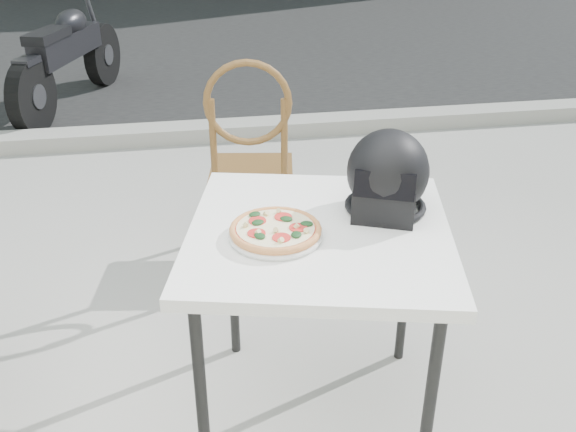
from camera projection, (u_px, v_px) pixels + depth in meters
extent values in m
plane|color=#9D9B95|center=(165.00, 408.00, 2.57)|extent=(80.00, 80.00, 0.00)
cube|color=black|center=(164.00, 35.00, 8.67)|extent=(30.00, 8.00, 0.00)
cube|color=gray|center=(164.00, 134.00, 5.15)|extent=(30.00, 0.25, 0.12)
cube|color=white|center=(319.00, 234.00, 2.17)|extent=(1.06, 1.06, 0.04)
cylinder|color=black|center=(201.00, 399.00, 2.06)|extent=(0.05, 0.05, 0.79)
cylinder|color=black|center=(429.00, 410.00, 2.02)|extent=(0.05, 0.05, 0.79)
cylinder|color=black|center=(233.00, 276.00, 2.70)|extent=(0.05, 0.05, 0.79)
cylinder|color=black|center=(406.00, 282.00, 2.66)|extent=(0.05, 0.05, 0.79)
cylinder|color=silver|center=(276.00, 236.00, 2.10)|extent=(0.38, 0.38, 0.01)
torus|color=silver|center=(276.00, 234.00, 2.10)|extent=(0.39, 0.39, 0.02)
cylinder|color=#DB8E50|center=(276.00, 231.00, 2.09)|extent=(0.39, 0.39, 0.01)
torus|color=#DB8E50|center=(275.00, 229.00, 2.09)|extent=(0.40, 0.40, 0.02)
cylinder|color=red|center=(275.00, 229.00, 2.09)|extent=(0.35, 0.35, 0.00)
cylinder|color=#F8EDBE|center=(275.00, 228.00, 2.08)|extent=(0.34, 0.34, 0.00)
cylinder|color=red|center=(298.00, 228.00, 2.08)|extent=(0.08, 0.08, 0.00)
cylinder|color=red|center=(283.00, 217.00, 2.14)|extent=(0.08, 0.08, 0.00)
cylinder|color=red|center=(257.00, 221.00, 2.12)|extent=(0.08, 0.08, 0.00)
cylinder|color=red|center=(257.00, 233.00, 2.05)|extent=(0.08, 0.08, 0.00)
cylinder|color=red|center=(281.00, 238.00, 2.02)|extent=(0.08, 0.08, 0.00)
ellipsoid|color=#143718|center=(286.00, 219.00, 2.13)|extent=(0.05, 0.05, 0.01)
ellipsoid|color=#143718|center=(258.00, 222.00, 2.10)|extent=(0.05, 0.05, 0.01)
ellipsoid|color=#143718|center=(296.00, 235.00, 2.03)|extent=(0.05, 0.05, 0.01)
ellipsoid|color=#143718|center=(260.00, 236.00, 2.03)|extent=(0.05, 0.05, 0.01)
ellipsoid|color=#143718|center=(307.00, 224.00, 2.10)|extent=(0.05, 0.04, 0.01)
ellipsoid|color=#143718|center=(255.00, 214.00, 2.16)|extent=(0.05, 0.05, 0.01)
cylinder|color=#D8C684|center=(276.00, 230.00, 2.05)|extent=(0.02, 0.03, 0.02)
cylinder|color=#D8C684|center=(266.00, 213.00, 2.16)|extent=(0.03, 0.03, 0.02)
cylinder|color=#D8C684|center=(297.00, 226.00, 2.07)|extent=(0.02, 0.02, 0.02)
cylinder|color=#D8C684|center=(279.00, 211.00, 2.17)|extent=(0.02, 0.03, 0.02)
cylinder|color=#D8C684|center=(281.00, 240.00, 1.99)|extent=(0.03, 0.03, 0.02)
cylinder|color=#D8C684|center=(246.00, 225.00, 2.08)|extent=(0.03, 0.02, 0.02)
cylinder|color=#D8C684|center=(306.00, 231.00, 2.05)|extent=(0.02, 0.03, 0.02)
cylinder|color=#D8C684|center=(258.00, 232.00, 2.04)|extent=(0.03, 0.03, 0.02)
ellipsoid|color=black|center=(388.00, 171.00, 2.21)|extent=(0.38, 0.38, 0.30)
cube|color=black|center=(384.00, 206.00, 2.18)|extent=(0.23, 0.18, 0.12)
torus|color=black|center=(385.00, 205.00, 2.27)|extent=(0.38, 0.38, 0.03)
cube|color=black|center=(385.00, 185.00, 2.10)|extent=(0.20, 0.11, 0.09)
cube|color=brown|center=(252.00, 172.00, 3.42)|extent=(0.50, 0.50, 0.04)
cylinder|color=brown|center=(284.00, 199.00, 3.70)|extent=(0.04, 0.04, 0.48)
cylinder|color=brown|center=(224.00, 199.00, 3.69)|extent=(0.04, 0.04, 0.48)
cylinder|color=brown|center=(285.00, 228.00, 3.39)|extent=(0.04, 0.04, 0.48)
cylinder|color=brown|center=(218.00, 229.00, 3.38)|extent=(0.04, 0.04, 0.48)
cylinder|color=brown|center=(284.00, 144.00, 3.15)|extent=(0.04, 0.04, 0.46)
cylinder|color=brown|center=(213.00, 144.00, 3.15)|extent=(0.04, 0.04, 0.46)
torus|color=brown|center=(248.00, 103.00, 3.05)|extent=(0.43, 0.10, 0.43)
cylinder|color=black|center=(103.00, 55.00, 6.47)|extent=(0.31, 0.61, 0.61)
cylinder|color=slate|center=(103.00, 55.00, 6.47)|extent=(0.20, 0.24, 0.20)
cylinder|color=black|center=(32.00, 96.00, 5.23)|extent=(0.31, 0.61, 0.61)
cylinder|color=slate|center=(32.00, 96.00, 5.23)|extent=(0.20, 0.24, 0.20)
cube|color=black|center=(66.00, 45.00, 5.73)|extent=(0.51, 1.06, 0.22)
ellipsoid|color=black|center=(71.00, 22.00, 5.78)|extent=(0.35, 0.47, 0.23)
cube|color=black|center=(47.00, 35.00, 5.39)|extent=(0.35, 0.54, 0.08)
cylinder|color=slate|center=(95.00, 23.00, 6.24)|extent=(0.15, 0.32, 0.72)
cube|color=black|center=(27.00, 61.00, 5.11)|extent=(0.21, 0.26, 0.05)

